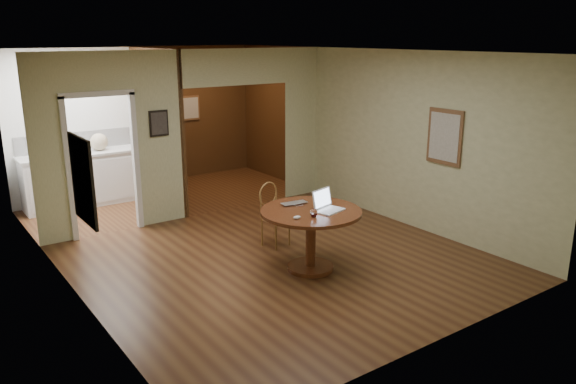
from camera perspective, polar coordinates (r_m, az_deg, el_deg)
floor at (r=7.50m, az=-0.43°, el=-7.16°), size 5.00×5.00×0.00m
room_shell at (r=9.57m, az=-13.61°, el=5.47°), size 5.20×7.50×5.00m
dining_table at (r=7.09m, az=2.34°, el=-3.44°), size 1.28×1.28×0.80m
chair at (r=7.96m, az=-1.57°, el=-1.90°), size 0.46×0.46×0.91m
open_laptop at (r=7.03m, az=3.90°, el=-1.30°), size 0.41×0.39×0.25m
closed_laptop at (r=7.21m, az=0.83°, el=-1.27°), size 0.37×0.26×0.03m
mouse at (r=6.68m, az=0.92°, el=-2.59°), size 0.11×0.08×0.04m
wine_glass at (r=6.76m, az=2.64°, el=-2.11°), size 0.09×0.09×0.10m
pen at (r=6.85m, az=4.11°, el=-2.32°), size 0.11×0.07×0.01m
kitchen_cabinet at (r=10.49m, az=-20.08°, el=1.27°), size 2.06×0.60×0.94m
grocery_bag at (r=10.45m, az=-18.65°, el=4.84°), size 0.36×0.33×0.30m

